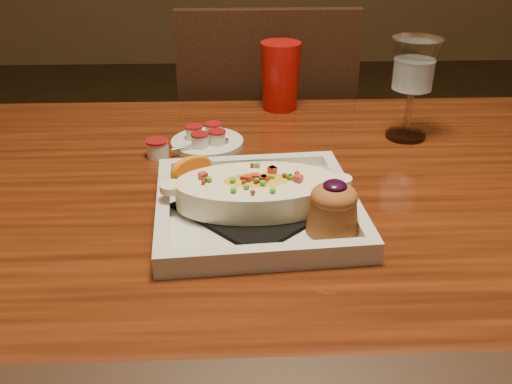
{
  "coord_description": "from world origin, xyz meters",
  "views": [
    {
      "loc": [
        -0.07,
        -0.72,
        1.15
      ],
      "look_at": [
        -0.05,
        -0.01,
        0.77
      ],
      "focal_mm": 40.0,
      "sensor_mm": 36.0,
      "label": 1
    }
  ],
  "objects_px": {
    "goblet": "(414,70)",
    "chair_far": "(264,166)",
    "table": "(286,257)",
    "red_tumbler": "(280,76)",
    "plate": "(263,199)",
    "saucer": "(206,140)"
  },
  "relations": [
    {
      "from": "goblet",
      "to": "chair_far",
      "type": "bearing_deg",
      "value": 120.96
    },
    {
      "from": "table",
      "to": "red_tumbler",
      "type": "bearing_deg",
      "value": 87.31
    },
    {
      "from": "table",
      "to": "plate",
      "type": "bearing_deg",
      "value": -133.12
    },
    {
      "from": "chair_far",
      "to": "saucer",
      "type": "xyz_separation_m",
      "value": [
        -0.13,
        -0.42,
        0.25
      ]
    },
    {
      "from": "saucer",
      "to": "chair_far",
      "type": "bearing_deg",
      "value": 73.36
    },
    {
      "from": "plate",
      "to": "saucer",
      "type": "distance_m",
      "value": 0.27
    },
    {
      "from": "chair_far",
      "to": "saucer",
      "type": "relative_size",
      "value": 7.25
    },
    {
      "from": "goblet",
      "to": "red_tumbler",
      "type": "bearing_deg",
      "value": 142.87
    },
    {
      "from": "saucer",
      "to": "table",
      "type": "bearing_deg",
      "value": -59.02
    },
    {
      "from": "chair_far",
      "to": "plate",
      "type": "height_order",
      "value": "chair_far"
    },
    {
      "from": "red_tumbler",
      "to": "saucer",
      "type": "bearing_deg",
      "value": -127.13
    },
    {
      "from": "goblet",
      "to": "red_tumbler",
      "type": "relative_size",
      "value": 1.33
    },
    {
      "from": "goblet",
      "to": "red_tumbler",
      "type": "distance_m",
      "value": 0.28
    },
    {
      "from": "plate",
      "to": "red_tumbler",
      "type": "distance_m",
      "value": 0.45
    },
    {
      "from": "plate",
      "to": "saucer",
      "type": "height_order",
      "value": "plate"
    },
    {
      "from": "goblet",
      "to": "table",
      "type": "bearing_deg",
      "value": -135.23
    },
    {
      "from": "table",
      "to": "goblet",
      "type": "distance_m",
      "value": 0.4
    },
    {
      "from": "table",
      "to": "goblet",
      "type": "bearing_deg",
      "value": 44.77
    },
    {
      "from": "plate",
      "to": "red_tumbler",
      "type": "height_order",
      "value": "red_tumbler"
    },
    {
      "from": "chair_far",
      "to": "red_tumbler",
      "type": "relative_size",
      "value": 6.85
    },
    {
      "from": "plate",
      "to": "saucer",
      "type": "xyz_separation_m",
      "value": [
        -0.09,
        0.25,
        -0.02
      ]
    },
    {
      "from": "plate",
      "to": "red_tumbler",
      "type": "relative_size",
      "value": 2.16
    }
  ]
}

